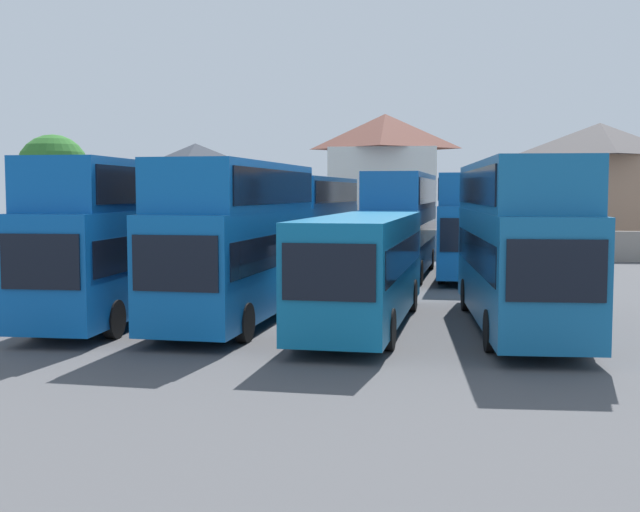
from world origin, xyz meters
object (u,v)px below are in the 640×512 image
(bus_1, at_px, (120,231))
(bus_7, at_px, (402,218))
(bus_4, at_px, (517,235))
(house_terrace_left, at_px, (196,194))
(bus_3, at_px, (364,264))
(tree_left_of_lot, at_px, (53,171))
(bus_8, at_px, (470,219))
(bus_2, at_px, (238,233))
(bus_6, at_px, (313,220))
(bus_5, at_px, (223,234))
(house_terrace_centre, at_px, (385,180))
(house_terrace_right, at_px, (598,185))

(bus_1, bearing_deg, bus_7, 150.22)
(bus_4, distance_m, house_terrace_left, 40.24)
(bus_1, bearing_deg, bus_3, 87.21)
(bus_4, bearing_deg, tree_left_of_lot, -133.10)
(bus_8, bearing_deg, bus_4, 6.91)
(bus_2, relative_size, bus_4, 0.87)
(bus_6, bearing_deg, house_terrace_left, -144.39)
(bus_5, xyz_separation_m, bus_6, (4.63, -0.05, 0.73))
(bus_4, height_order, bus_8, bus_4)
(bus_8, height_order, house_terrace_centre, house_terrace_centre)
(bus_6, xyz_separation_m, bus_7, (4.38, 0.13, 0.10))
(bus_1, height_order, house_terrace_left, house_terrace_left)
(bus_5, bearing_deg, bus_1, 1.84)
(bus_7, height_order, tree_left_of_lot, tree_left_of_lot)
(bus_4, xyz_separation_m, bus_6, (-8.44, 14.70, -0.10))
(bus_2, height_order, bus_8, bus_2)
(bus_1, height_order, bus_4, bus_1)
(bus_3, distance_m, bus_8, 15.74)
(bus_4, bearing_deg, bus_6, -152.98)
(bus_7, distance_m, house_terrace_right, 23.62)
(bus_4, height_order, bus_5, bus_4)
(bus_1, relative_size, bus_6, 0.92)
(bus_8, height_order, tree_left_of_lot, tree_left_of_lot)
(bus_2, distance_m, bus_7, 15.61)
(bus_1, relative_size, bus_4, 0.88)
(bus_2, height_order, house_terrace_centre, house_terrace_centre)
(house_terrace_left, bearing_deg, tree_left_of_lot, -110.75)
(house_terrace_left, bearing_deg, bus_4, -59.34)
(bus_6, bearing_deg, house_terrace_right, 143.13)
(bus_3, height_order, house_terrace_centre, house_terrace_centre)
(bus_1, height_order, house_terrace_right, house_terrace_right)
(bus_3, relative_size, bus_5, 1.04)
(bus_6, height_order, tree_left_of_lot, tree_left_of_lot)
(house_terrace_right, bearing_deg, bus_5, -138.09)
(house_terrace_left, bearing_deg, house_terrace_right, -0.23)
(house_terrace_left, height_order, house_terrace_right, house_terrace_right)
(house_terrace_left, relative_size, tree_left_of_lot, 1.31)
(bus_3, bearing_deg, bus_4, 98.31)
(bus_5, height_order, bus_6, bus_6)
(bus_8, xyz_separation_m, house_terrace_left, (-19.74, 19.75, 1.19))
(bus_3, distance_m, bus_5, 17.38)
(tree_left_of_lot, bearing_deg, bus_6, -21.91)
(bus_4, height_order, bus_6, bus_4)
(bus_8, bearing_deg, house_terrace_centre, -160.43)
(bus_2, height_order, bus_5, bus_2)
(bus_3, relative_size, house_terrace_right, 1.28)
(bus_7, xyz_separation_m, house_terrace_right, (12.97, 19.66, 1.74))
(house_terrace_left, relative_size, house_terrace_right, 1.11)
(bus_4, distance_m, tree_left_of_lot, 33.45)
(bus_1, height_order, tree_left_of_lot, tree_left_of_lot)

